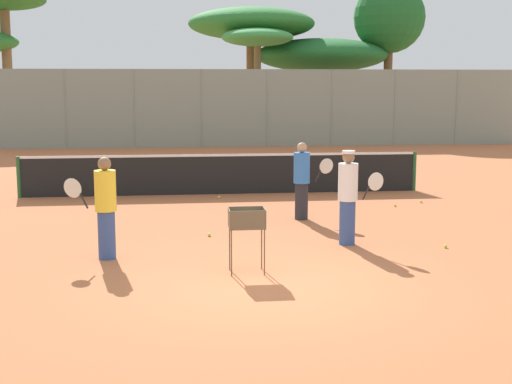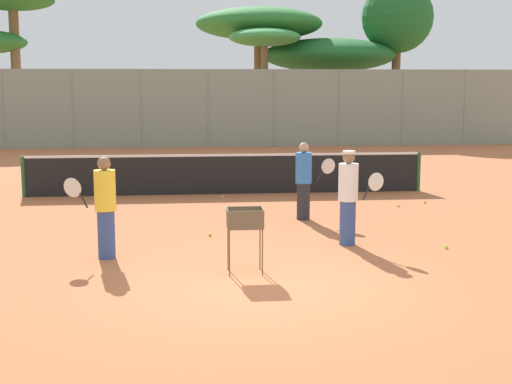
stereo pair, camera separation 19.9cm
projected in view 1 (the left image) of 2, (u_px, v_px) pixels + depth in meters
The scene contains 18 objects.
ground_plane at pixel (265, 287), 10.38m from camera, with size 80.00×80.00×0.00m, color #B7663D.
tennis_net at pixel (223, 173), 18.91m from camera, with size 10.62×0.10×1.07m.
back_fence at pixel (201, 108), 32.31m from camera, with size 30.24×0.08×3.53m.
tree_1 at pixel (4, 6), 34.30m from camera, with size 3.97×3.97×7.38m.
tree_2 at pixel (321, 56), 38.24m from camera, with size 7.12×7.12×5.26m.
tree_3 at pixel (257, 40), 34.35m from camera, with size 3.49×3.49×5.52m.
tree_4 at pixel (389, 19), 37.39m from camera, with size 3.74×3.74×8.18m.
tree_5 at pixel (251, 25), 37.11m from camera, with size 6.60×6.60×6.77m.
player_white_outfit at pixel (348, 196), 12.98m from camera, with size 0.76×0.66×1.73m.
player_red_cap at pixel (302, 180), 15.38m from camera, with size 0.86×0.45×1.68m.
player_yellow_shirt at pixel (105, 207), 11.93m from camera, with size 0.92×0.36×1.73m.
ball_cart at pixel (246, 224), 11.07m from camera, with size 0.56×0.41×1.02m.
tennis_ball_0 at pixel (395, 205), 17.08m from camera, with size 0.07×0.07×0.07m, color #D1E54C.
tennis_ball_1 at pixel (445, 246), 12.83m from camera, with size 0.07×0.07×0.07m, color #D1E54C.
tennis_ball_2 at pixel (421, 201), 17.62m from camera, with size 0.07×0.07×0.07m, color #D1E54C.
tennis_ball_3 at pixel (219, 197), 18.28m from camera, with size 0.07×0.07×0.07m, color #D1E54C.
tennis_ball_4 at pixel (209, 235), 13.80m from camera, with size 0.07×0.07×0.07m, color #D1E54C.
parked_car at pixel (324, 127), 36.67m from camera, with size 4.20×1.70×1.60m.
Camera 1 is at (-1.28, -9.96, 2.97)m, focal length 50.00 mm.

